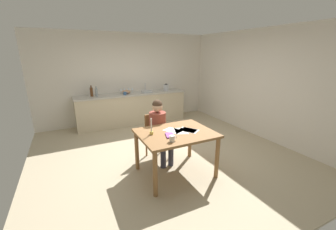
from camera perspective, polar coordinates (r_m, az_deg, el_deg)
name	(u,v)px	position (r m, az deg, el deg)	size (l,w,h in m)	color
ground_plane	(165,154)	(4.51, -0.85, -10.47)	(5.20, 5.20, 0.04)	tan
wall_back	(128,78)	(6.51, -10.89, 9.83)	(5.20, 0.12, 2.60)	silver
wall_right	(260,84)	(5.69, 23.73, 7.80)	(0.12, 5.20, 2.60)	silver
kitchen_counter	(133,108)	(6.32, -9.59, 1.86)	(3.20, 0.64, 0.90)	beige
dining_table	(176,138)	(3.54, 2.10, -6.31)	(1.23, 0.97, 0.77)	olive
chair_at_table	(156,134)	(4.19, -3.28, -5.12)	(0.42, 0.42, 0.87)	olive
person_seated	(159,127)	(3.99, -2.41, -3.26)	(0.33, 0.60, 1.19)	brown
coffee_mug	(172,138)	(3.12, 1.16, -6.41)	(0.12, 0.08, 0.09)	white
candlestick	(151,130)	(3.38, -4.54, -4.08)	(0.06, 0.06, 0.27)	gold
book_magazine	(170,135)	(3.33, 0.50, -5.55)	(0.12, 0.21, 0.02)	purple
paper_letter	(189,130)	(3.59, 5.83, -4.14)	(0.21, 0.30, 0.00)	white
paper_bill	(181,131)	(3.55, 3.58, -4.33)	(0.21, 0.30, 0.00)	white
paper_envelope	(173,130)	(3.56, 1.39, -4.22)	(0.21, 0.30, 0.00)	white
paper_receipt	(188,130)	(3.61, 5.44, -4.04)	(0.21, 0.30, 0.00)	white
sink_unit	(147,91)	(6.37, -5.71, 6.47)	(0.36, 0.36, 0.24)	#B2B7BC
bottle_oil	(92,92)	(6.02, -20.09, 5.95)	(0.08, 0.08, 0.30)	#593319
bottle_vinegar	(96,92)	(5.98, -18.88, 5.90)	(0.06, 0.06, 0.27)	#8C999E
mixing_bowl	(126,92)	(6.19, -11.27, 6.21)	(0.23, 0.23, 0.10)	tan
stovetop_kettle	(166,87)	(6.60, -0.54, 7.56)	(0.18, 0.18, 0.22)	#B7BABF
wine_glass_near_sink	(132,89)	(6.37, -9.68, 7.09)	(0.07, 0.07, 0.15)	silver
wine_glass_by_kettle	(129,89)	(6.33, -10.69, 6.99)	(0.07, 0.07, 0.15)	silver
wine_glass_back_left	(124,89)	(6.30, -11.77, 6.88)	(0.07, 0.07, 0.15)	silver
wine_glass_back_right	(121,89)	(6.28, -12.67, 6.79)	(0.07, 0.07, 0.15)	silver
teacup_on_counter	(125,93)	(6.01, -11.65, 5.80)	(0.12, 0.08, 0.09)	#33598C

